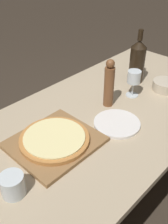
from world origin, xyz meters
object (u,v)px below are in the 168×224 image
object	(u,v)px
small_bowl	(165,85)
wine_glass	(133,78)
pizza	(54,139)
pepper_mill	(109,84)
wine_bottle	(137,61)

from	to	relation	value
small_bowl	wine_glass	bearing A→B (deg)	-119.48
pizza	wine_glass	size ratio (longest dim) A/B	2.01
wine_glass	pepper_mill	bearing A→B (deg)	-102.27
pizza	small_bowl	size ratio (longest dim) A/B	2.15
pizza	wine_glass	bearing A→B (deg)	89.22
pizza	pepper_mill	size ratio (longest dim) A/B	1.17
pizza	wine_bottle	bearing A→B (deg)	95.89
wine_bottle	pepper_mill	distance (m)	0.32
wine_glass	pizza	bearing A→B (deg)	-90.78
wine_glass	small_bowl	size ratio (longest dim) A/B	1.07
pizza	pepper_mill	distance (m)	0.41
wine_glass	wine_bottle	bearing A→B (deg)	118.04
pizza	wine_bottle	distance (m)	0.73
pepper_mill	wine_bottle	bearing A→B (deg)	98.19
pepper_mill	small_bowl	xyz separation A→B (m)	(0.14, 0.35, -0.10)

